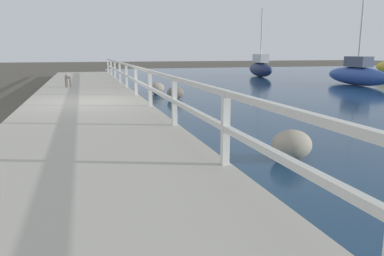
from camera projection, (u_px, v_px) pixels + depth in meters
ground_plane at (87, 113)px, 11.70m from camera, size 120.00×120.00×0.00m
dock_walkway at (87, 107)px, 11.66m from camera, size 3.70×36.00×0.34m
railing at (142, 78)px, 11.97m from camera, size 0.10×32.50×1.03m
boulder_water_edge at (292, 145)px, 6.58m from camera, size 0.71×0.64×0.54m
boulder_far_strip at (176, 93)px, 14.95m from camera, size 0.68×0.61×0.51m
boulder_downstream at (157, 88)px, 16.81m from camera, size 0.69×0.63×0.52m
mooring_bollard at (68, 81)px, 16.38m from camera, size 0.24×0.24×0.57m
sailboat_blue at (357, 74)px, 21.05m from camera, size 1.16×5.08×5.11m
sailboat_navy at (260, 68)px, 28.30m from camera, size 1.52×4.61×5.00m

